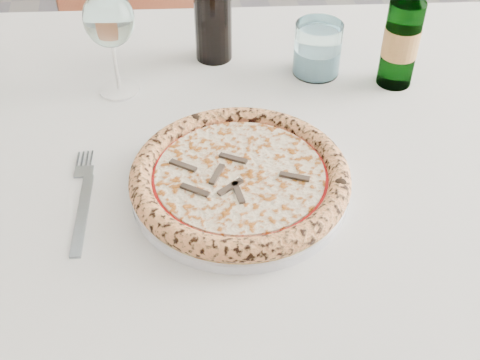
{
  "coord_description": "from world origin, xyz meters",
  "views": [
    {
      "loc": [
        -0.05,
        -0.94,
        1.31
      ],
      "look_at": [
        0.05,
        -0.35,
        0.78
      ],
      "focal_mm": 45.0,
      "sensor_mm": 36.0,
      "label": 1
    }
  ],
  "objects": [
    {
      "name": "plate",
      "position": [
        0.05,
        -0.35,
        0.76
      ],
      "size": [
        0.29,
        0.29,
        0.02
      ],
      "color": "white",
      "rests_on": "dining_table"
    },
    {
      "name": "tumbler",
      "position": [
        0.23,
        -0.07,
        0.79
      ],
      "size": [
        0.08,
        0.08,
        0.09
      ],
      "color": "white",
      "rests_on": "dining_table"
    },
    {
      "name": "floor",
      "position": [
        0.0,
        0.0,
        -0.01
      ],
      "size": [
        5.0,
        6.0,
        0.02
      ],
      "primitive_type": "cube",
      "color": "#4F4E5C",
      "rests_on": "ground"
    },
    {
      "name": "fork",
      "position": [
        -0.16,
        -0.33,
        0.76
      ],
      "size": [
        0.03,
        0.21,
        0.0
      ],
      "color": "gray",
      "rests_on": "dining_table"
    },
    {
      "name": "dining_table",
      "position": [
        0.05,
        -0.25,
        0.67
      ],
      "size": [
        1.65,
        1.09,
        0.76
      ],
      "color": "brown",
      "rests_on": "floor"
    },
    {
      "name": "wine_glass",
      "position": [
        -0.11,
        -0.07,
        0.88
      ],
      "size": [
        0.08,
        0.08,
        0.18
      ],
      "color": "white",
      "rests_on": "dining_table"
    },
    {
      "name": "pizza",
      "position": [
        0.05,
        -0.35,
        0.78
      ],
      "size": [
        0.3,
        0.3,
        0.03
      ],
      "color": "tan",
      "rests_on": "plate"
    },
    {
      "name": "beer_bottle",
      "position": [
        0.35,
        -0.12,
        0.85
      ],
      "size": [
        0.06,
        0.06,
        0.23
      ],
      "color": "#225823",
      "rests_on": "dining_table"
    },
    {
      "name": "chair_far",
      "position": [
        -0.05,
        0.58,
        0.53
      ],
      "size": [
        0.52,
        0.52,
        0.93
      ],
      "color": "brown",
      "rests_on": "floor"
    }
  ]
}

